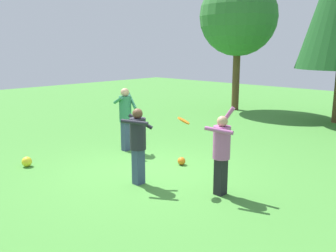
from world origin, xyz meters
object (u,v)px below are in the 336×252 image
Objects in this scene: person_catcher at (138,140)px; ball_yellow at (27,162)px; frisbee at (184,121)px; person_bystander at (125,114)px; ball_orange at (182,161)px; person_thrower at (221,149)px; tree_left at (238,17)px.

person_catcher reaches higher than ball_yellow.
person_bystander is at bearing 161.55° from frisbee.
ball_orange is at bearing 66.71° from person_catcher.
person_thrower is 1.07× the size of person_catcher.
person_catcher is 10.85m from tree_left.
frisbee is at bearing 0.00° from person_thrower.
person_thrower is at bearing 22.63° from ball_yellow.
tree_left reaches higher than person_catcher.
frisbee is 4.24m from ball_yellow.
frisbee reaches higher than ball_orange.
ball_orange is at bearing -65.03° from tree_left.
person_catcher is 4.48× the size of frisbee.
frisbee is (0.84, 0.49, 0.46)m from person_catcher.
person_catcher is 1.08m from frisbee.
frisbee reaches higher than ball_yellow.
ball_yellow is 0.04× the size of tree_left.
person_bystander is 2.86m from ball_yellow.
frisbee is at bearing -0.00° from person_bystander.
tree_left is (-3.72, 7.99, 4.11)m from ball_orange.
person_catcher is 2.67m from person_bystander.
frisbee is 2.02m from ball_orange.
person_thrower is at bearing -5.45° from person_catcher.
tree_left is (-3.91, 9.59, 3.24)m from person_catcher.
person_thrower is at bearing 17.86° from frisbee.
tree_left is (-1.70, 8.09, 3.15)m from person_bystander.
person_catcher is at bearing 6.57° from person_thrower.
frisbee is 1.86× the size of ball_orange.
person_catcher is 0.27× the size of tree_left.
person_catcher reaches higher than ball_orange.
ball_orange is 3.81m from ball_yellow.
person_thrower reaches higher than ball_orange.
person_thrower is 2.17m from ball_orange.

